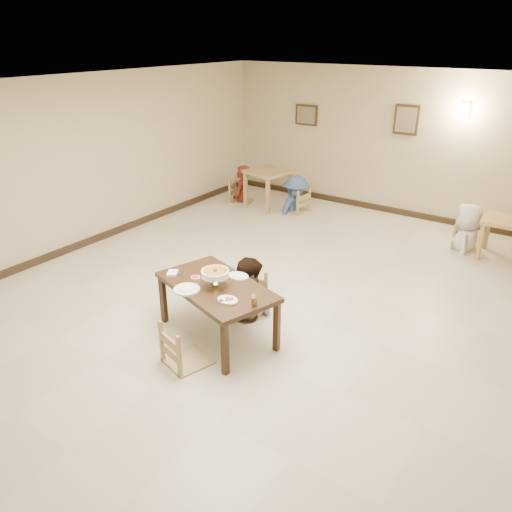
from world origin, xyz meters
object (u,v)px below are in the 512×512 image
Objects in this scene: drink_glass at (254,301)px; bg_chair_ll at (241,180)px; curry_warmer at (215,274)px; bg_table_left at (268,177)px; chair_near at (186,325)px; main_diner at (248,258)px; bg_diner_a at (241,165)px; main_table at (216,290)px; bg_diner_b at (296,176)px; bg_table_right at (505,227)px; chair_far at (248,279)px; bg_chair_lr at (296,189)px; bg_chair_rl at (467,225)px; bg_diner_c at (471,204)px.

bg_chair_ll is (-3.74, 4.85, -0.29)m from drink_glass.
curry_warmer is 5.38m from bg_table_left.
chair_near is at bearing -140.39° from drink_glass.
main_diner reaches higher than bg_table_left.
chair_near is at bearing 102.73° from main_diner.
bg_diner_a is at bearing 70.52° from bg_chair_ll.
chair_near is 1.39m from main_diner.
main_diner is (-0.01, 0.69, 0.19)m from main_table.
bg_table_left is 0.62× the size of bg_diner_b.
drink_glass is 5.52m from bg_diner_b.
bg_table_left is (-2.44, 5.43, 0.17)m from chair_near.
bg_diner_b is (-4.20, 0.10, 0.22)m from bg_table_right.
main_diner is 5.05m from bg_chair_ll.
main_diner is at bearing -75.21° from chair_far.
bg_table_right is at bearing -97.67° from chair_near.
bg_diner_a is (-3.02, 3.95, 0.37)m from chair_far.
curry_warmer is 5.67m from bg_chair_ll.
chair_far is 1.39× the size of bg_table_right.
bg_chair_ll is at bearing -179.54° from bg_table_right.
main_diner is at bearing -70.12° from chair_near.
bg_table_right is 0.69× the size of bg_chair_lr.
main_table is at bearing 16.27° from bg_diner_a.
chair_near is 1.05× the size of bg_table_left.
bg_chair_lr reaches higher than drink_glass.
chair_near is at bearing -66.91° from main_table.
bg_chair_rl is 0.39m from bg_diner_c.
chair_near is 5.78m from bg_diner_b.
bg_table_left is 0.70m from bg_diner_b.
bg_diner_b is at bearing -101.22° from bg_diner_c.
main_diner is at bearing -59.87° from bg_table_left.
bg_table_left is (-2.37, 4.08, -0.16)m from main_diner.
curry_warmer is 0.37× the size of bg_chair_ll.
bg_diner_a reaches higher than main_diner.
bg_table_left is 1.39× the size of bg_table_right.
bg_chair_lr is (1.37, 0.14, -0.01)m from bg_chair_ll.
bg_diner_c is (-0.61, 0.07, 0.27)m from bg_table_right.
curry_warmer reaches higher than bg_chair_ll.
bg_chair_lr is at bearing 115.46° from drink_glass.
drink_glass is at bearing 33.76° from bg_chair_lr.
curry_warmer is 0.23× the size of bg_diner_c.
bg_chair_ll reaches higher than bg_table_right.
curry_warmer is 0.39× the size of bg_table_left.
bg_diner_b is at bearing 5.79° from bg_table_left.
main_diner is at bearing -155.60° from bg_diner_b.
bg_chair_lr reaches higher than bg_table_right.
main_table is 1.03× the size of bg_diner_a.
bg_table_right is at bearing 72.82° from bg_diner_c.
bg_diner_b is (-1.76, 5.50, 0.27)m from chair_near.
main_diner is 12.71× the size of drink_glass.
chair_far is at bearing 144.40° from bg_chair_rl.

